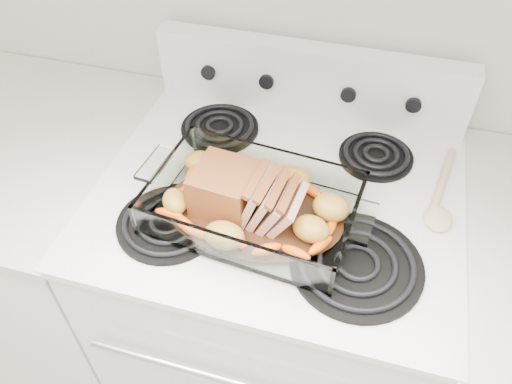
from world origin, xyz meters
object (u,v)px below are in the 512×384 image
(electric_range, at_px, (274,302))
(counter_left, at_px, (66,254))
(baking_dish, at_px, (253,208))
(pork_roast, at_px, (238,194))

(electric_range, xyz_separation_m, counter_left, (-0.67, -0.00, -0.02))
(baking_dish, bearing_deg, pork_roast, -174.44)
(electric_range, bearing_deg, pork_roast, -122.02)
(pork_roast, bearing_deg, electric_range, 46.67)
(electric_range, height_order, counter_left, electric_range)
(baking_dish, bearing_deg, counter_left, 176.89)
(counter_left, xyz_separation_m, pork_roast, (0.60, -0.10, 0.53))
(counter_left, relative_size, pork_roast, 4.27)
(electric_range, height_order, baking_dish, electric_range)
(pork_roast, bearing_deg, baking_dish, -11.31)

